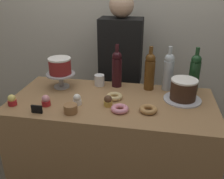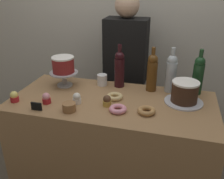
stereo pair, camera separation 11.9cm
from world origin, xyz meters
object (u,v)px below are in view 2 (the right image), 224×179
(wine_bottle_green, at_px, (198,74))
(coffee_cup_ceramic, at_px, (102,80))
(cupcake_lemon, at_px, (14,97))
(cupcake_vanilla, at_px, (77,98))
(white_layer_cake, at_px, (63,65))
(wine_bottle_amber, at_px, (152,72))
(cupcake_chocolate, at_px, (107,101))
(barista_figure, at_px, (125,82))
(cookie_stack, at_px, (69,107))
(chocolate_round_cake, at_px, (185,92))
(cake_stand_pedestal, at_px, (64,76))
(wine_bottle_clear, at_px, (171,73))
(price_sign_chalkboard, at_px, (36,106))
(wine_bottle_dark_red, at_px, (119,68))
(cupcake_strawberry, at_px, (46,98))
(donut_pink, at_px, (118,109))
(donut_maple, at_px, (146,111))
(donut_glazed, at_px, (115,97))

(wine_bottle_green, height_order, coffee_cup_ceramic, wine_bottle_green)
(cupcake_lemon, xyz_separation_m, cupcake_vanilla, (0.42, 0.09, 0.00))
(wine_bottle_green, bearing_deg, coffee_cup_ceramic, -177.34)
(white_layer_cake, xyz_separation_m, wine_bottle_amber, (0.65, 0.09, -0.03))
(cupcake_chocolate, xyz_separation_m, barista_figure, (-0.02, 0.66, -0.13))
(barista_figure, bearing_deg, cupcake_vanilla, -105.10)
(white_layer_cake, height_order, cookie_stack, white_layer_cake)
(cupcake_chocolate, bearing_deg, chocolate_round_cake, 20.02)
(cake_stand_pedestal, height_order, white_layer_cake, white_layer_cake)
(wine_bottle_clear, relative_size, price_sign_chalkboard, 4.65)
(chocolate_round_cake, relative_size, cupcake_lemon, 2.37)
(wine_bottle_green, relative_size, cupcake_chocolate, 4.38)
(cupcake_vanilla, xyz_separation_m, barista_figure, (0.18, 0.68, -0.13))
(wine_bottle_amber, height_order, wine_bottle_dark_red, same)
(cupcake_strawberry, height_order, cookie_stack, cupcake_strawberry)
(wine_bottle_green, relative_size, cupcake_lemon, 4.38)
(chocolate_round_cake, height_order, price_sign_chalkboard, chocolate_round_cake)
(cake_stand_pedestal, height_order, wine_bottle_dark_red, wine_bottle_dark_red)
(wine_bottle_clear, xyz_separation_m, donut_pink, (-0.29, -0.40, -0.13))
(cupcake_chocolate, xyz_separation_m, donut_pink, (0.09, -0.06, -0.02))
(wine_bottle_amber, height_order, donut_maple, wine_bottle_amber)
(wine_bottle_dark_red, relative_size, donut_pink, 2.91)
(wine_bottle_dark_red, distance_m, cupcake_chocolate, 0.35)
(wine_bottle_amber, bearing_deg, white_layer_cake, -172.16)
(wine_bottle_amber, xyz_separation_m, wine_bottle_dark_red, (-0.24, 0.01, 0.00))
(white_layer_cake, xyz_separation_m, donut_pink, (0.49, -0.29, -0.16))
(cake_stand_pedestal, xyz_separation_m, wine_bottle_green, (0.97, 0.12, 0.07))
(coffee_cup_ceramic, bearing_deg, wine_bottle_amber, 0.29)
(donut_maple, relative_size, coffee_cup_ceramic, 1.32)
(white_layer_cake, relative_size, wine_bottle_clear, 0.51)
(cupcake_strawberry, bearing_deg, chocolate_round_cake, 15.56)
(wine_bottle_clear, height_order, donut_maple, wine_bottle_clear)
(cake_stand_pedestal, xyz_separation_m, wine_bottle_dark_red, (0.41, 0.10, 0.07))
(wine_bottle_green, height_order, donut_pink, wine_bottle_green)
(cake_stand_pedestal, distance_m, wine_bottle_green, 0.98)
(cupcake_strawberry, distance_m, donut_maple, 0.66)
(donut_maple, relative_size, price_sign_chalkboard, 1.60)
(price_sign_chalkboard, height_order, coffee_cup_ceramic, coffee_cup_ceramic)
(wine_bottle_dark_red, xyz_separation_m, coffee_cup_ceramic, (-0.13, -0.01, -0.10))
(cupcake_vanilla, bearing_deg, cake_stand_pedestal, 129.27)
(cake_stand_pedestal, bearing_deg, white_layer_cake, 0.00)
(cake_stand_pedestal, height_order, coffee_cup_ceramic, cake_stand_pedestal)
(cake_stand_pedestal, distance_m, cupcake_lemon, 0.40)
(donut_glazed, bearing_deg, donut_pink, -68.94)
(cupcake_strawberry, xyz_separation_m, cookie_stack, (0.19, -0.06, -0.01))
(cupcake_lemon, bearing_deg, donut_glazed, 18.61)
(donut_glazed, xyz_separation_m, coffee_cup_ceramic, (-0.15, 0.21, 0.03))
(wine_bottle_dark_red, height_order, cookie_stack, wine_bottle_dark_red)
(chocolate_round_cake, bearing_deg, barista_figure, 135.82)
(wine_bottle_clear, relative_size, cupcake_lemon, 4.38)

